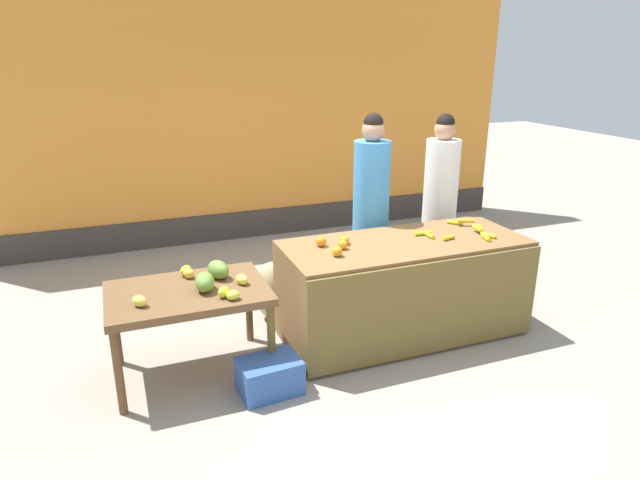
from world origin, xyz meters
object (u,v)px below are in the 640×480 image
object	(u,v)px
vendor_woman_white_shirt	(440,204)
produce_crate	(269,376)
produce_sack	(273,291)
vendor_woman_blue_shirt	(371,211)

from	to	relation	value
vendor_woman_white_shirt	produce_crate	bearing A→B (deg)	-150.55
produce_crate	produce_sack	bearing A→B (deg)	72.23
produce_crate	produce_sack	world-z (taller)	produce_sack
vendor_woman_blue_shirt	vendor_woman_white_shirt	distance (m)	0.82
produce_crate	produce_sack	xyz separation A→B (m)	(0.35, 1.10, 0.15)
vendor_woman_white_shirt	produce_sack	distance (m)	1.92
vendor_woman_blue_shirt	produce_sack	xyz separation A→B (m)	(-0.99, -0.03, -0.65)
vendor_woman_blue_shirt	produce_crate	distance (m)	1.93
vendor_woman_blue_shirt	produce_sack	world-z (taller)	vendor_woman_blue_shirt
vendor_woman_blue_shirt	vendor_woman_white_shirt	bearing A→B (deg)	6.27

